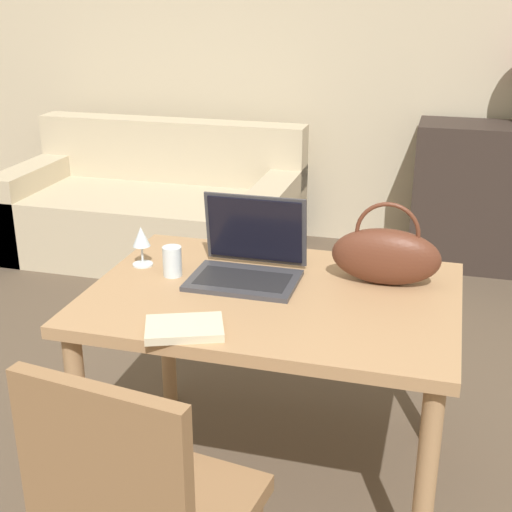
{
  "coord_description": "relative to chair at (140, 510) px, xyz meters",
  "views": [
    {
      "loc": [
        0.52,
        -1.28,
        1.67
      ],
      "look_at": [
        -0.05,
        0.77,
        0.84
      ],
      "focal_mm": 50.0,
      "sensor_mm": 36.0,
      "label": 1
    }
  ],
  "objects": [
    {
      "name": "wall_back",
      "position": [
        0.1,
        3.44,
        0.84
      ],
      "size": [
        10.0,
        0.06,
        2.7
      ],
      "color": "beige",
      "rests_on": "ground_plane"
    },
    {
      "name": "wine_glass",
      "position": [
        -0.39,
        0.94,
        0.31
      ],
      "size": [
        0.07,
        0.07,
        0.14
      ],
      "color": "silver",
      "rests_on": "dining_table"
    },
    {
      "name": "dining_table",
      "position": [
        0.11,
        0.83,
        0.12
      ],
      "size": [
        1.19,
        0.85,
        0.72
      ],
      "color": "#A87F56",
      "rests_on": "ground_plane"
    },
    {
      "name": "drinking_glass",
      "position": [
        -0.26,
        0.88,
        0.26
      ],
      "size": [
        0.07,
        0.07,
        0.1
      ],
      "color": "silver",
      "rests_on": "dining_table"
    },
    {
      "name": "laptop",
      "position": [
        -0.0,
        0.95,
        0.28
      ],
      "size": [
        0.36,
        0.3,
        0.27
      ],
      "color": "#38383D",
      "rests_on": "dining_table"
    },
    {
      "name": "couch",
      "position": [
        -1.16,
        2.82,
        -0.23
      ],
      "size": [
        1.81,
        0.9,
        0.82
      ],
      "color": "#C1B293",
      "rests_on": "ground_plane"
    },
    {
      "name": "book",
      "position": [
        -0.07,
        0.49,
        0.22
      ],
      "size": [
        0.26,
        0.23,
        0.02
      ],
      "rotation": [
        0.0,
        0.0,
        0.37
      ],
      "color": "beige",
      "rests_on": "dining_table"
    },
    {
      "name": "handbag",
      "position": [
        0.45,
        1.0,
        0.31
      ],
      "size": [
        0.36,
        0.12,
        0.28
      ],
      "color": "#592D1E",
      "rests_on": "dining_table"
    },
    {
      "name": "chair",
      "position": [
        0.0,
        0.0,
        0.0
      ],
      "size": [
        0.5,
        0.5,
        0.91
      ],
      "rotation": [
        0.0,
        0.0,
        -0.14
      ],
      "color": "olive",
      "rests_on": "ground_plane"
    }
  ]
}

